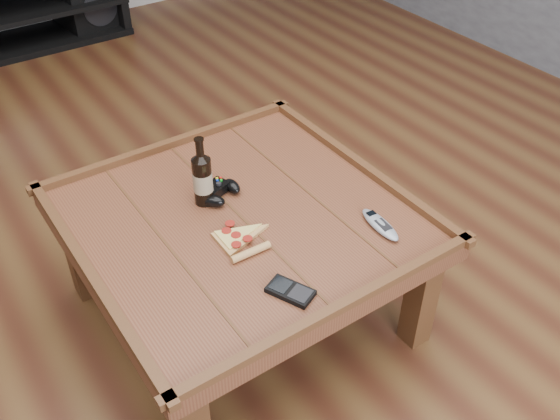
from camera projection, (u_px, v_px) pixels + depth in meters
ground at (245, 313)px, 2.23m from camera, size 6.00×6.00×0.00m
baseboard at (6, 28)px, 4.13m from camera, size 5.00×0.02×0.10m
coffee_table at (241, 230)px, 1.99m from camera, size 1.03×1.03×0.48m
media_console at (9, 10)px, 3.85m from camera, size 1.40×0.45×0.50m
beer_bottle at (202, 178)px, 1.95m from camera, size 0.06×0.06×0.24m
game_controller at (220, 191)px, 2.02m from camera, size 0.15×0.13×0.04m
pizza_slice at (238, 239)px, 1.85m from camera, size 0.14×0.23×0.02m
smartphone at (290, 291)px, 1.69m from camera, size 0.11×0.14×0.02m
remote_control at (380, 224)px, 1.90m from camera, size 0.07×0.18×0.02m
subwoofer at (87, 0)px, 4.14m from camera, size 0.42×0.42×0.38m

